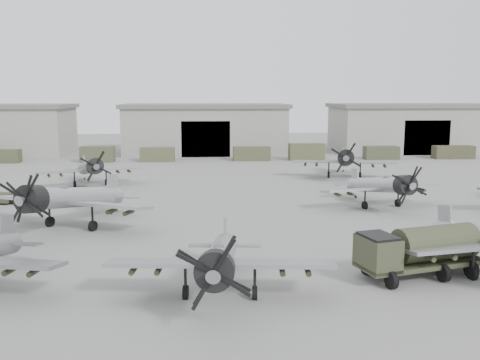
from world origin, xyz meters
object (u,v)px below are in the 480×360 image
Objects in this scene: tug_trailer at (17,199)px; aircraft_mid_2 at (383,185)px; aircraft_far_1 at (345,160)px; aircraft_near_1 at (220,259)px; aircraft_far_0 at (90,168)px; fuel_tanker at (419,248)px; aircraft_mid_1 at (69,198)px.

aircraft_mid_2 is at bearing 5.76° from tug_trailer.
aircraft_mid_2 is 17.76m from aircraft_far_1.
aircraft_near_1 is 1.02× the size of aircraft_far_0.
tug_trailer is (-30.03, 22.77, -1.11)m from fuel_tanker.
fuel_tanker reaches higher than tug_trailer.
fuel_tanker is (22.70, -12.69, -0.77)m from aircraft_mid_1.
aircraft_mid_1 reaches higher than aircraft_mid_2.
aircraft_mid_1 is at bearing 179.45° from aircraft_mid_2.
aircraft_near_1 is 1.50× the size of fuel_tanker.
aircraft_mid_2 is 1.00× the size of aircraft_far_0.
aircraft_far_1 reaches higher than aircraft_mid_2.
tug_trailer is at bearing 131.55° from aircraft_near_1.
tug_trailer is (-34.32, 4.28, -1.55)m from aircraft_mid_2.
aircraft_near_1 is at bearing -99.89° from aircraft_far_1.
fuel_tanker is 37.71m from tug_trailer.
aircraft_mid_1 is 1.01× the size of aircraft_far_1.
aircraft_mid_2 is 34.62m from tug_trailer.
aircraft_mid_1 is 19.95m from aircraft_far_0.
aircraft_far_0 is 11.09m from tug_trailer.
tug_trailer is (-7.33, 10.08, -1.88)m from aircraft_mid_1.
aircraft_near_1 is at bearing -88.71° from aircraft_far_0.
aircraft_far_0 is at bearing 116.45° from aircraft_near_1.
tug_trailer is (-5.07, -9.73, -1.57)m from aircraft_far_0.
aircraft_far_1 reaches higher than aircraft_near_1.
aircraft_far_0 is 1.55× the size of tug_trailer.
aircraft_far_0 reaches higher than aircraft_mid_2.
aircraft_far_1 reaches higher than fuel_tanker.
aircraft_mid_2 reaches higher than fuel_tanker.
aircraft_far_0 is at bearing 112.79° from fuel_tanker.
aircraft_mid_1 reaches higher than tug_trailer.
fuel_tanker is at bearing -84.86° from aircraft_far_1.
tug_trailer is (-18.45, 25.50, -1.59)m from aircraft_near_1.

